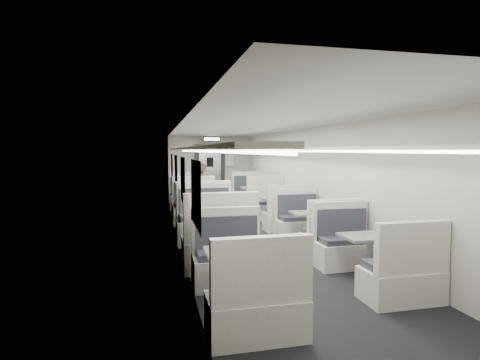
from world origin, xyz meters
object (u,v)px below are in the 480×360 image
booth_left_b (198,213)px  exit_sign (212,139)px  booth_left_a (189,200)px  booth_right_c (313,229)px  vestibule_door (210,173)px  booth_right_a (257,200)px  booth_left_d (240,278)px  booth_left_c (211,231)px  booth_right_b (276,210)px  booth_right_d (369,258)px  passenger (202,190)px

booth_left_b → exit_sign: exit_sign is taller
booth_left_a → booth_right_c: (2.00, -4.53, -0.04)m
vestibule_door → booth_left_b: bearing=-101.3°
booth_left_a → booth_right_a: booth_right_a is taller
booth_left_d → exit_sign: size_ratio=3.25×
booth_left_c → booth_left_d: size_ratio=1.16×
booth_left_b → booth_right_b: (2.00, 0.28, -0.04)m
booth_left_b → booth_right_a: bearing=46.6°
booth_left_a → booth_left_c: (0.00, -4.59, 0.02)m
booth_left_a → booth_right_d: (2.00, -6.52, -0.04)m
booth_right_b → booth_right_d: 4.28m
booth_right_d → vestibule_door: size_ratio=0.93×
booth_left_c → booth_right_d: 2.77m
booth_left_b → booth_left_c: bearing=-90.0°
booth_right_d → exit_sign: size_ratio=3.15×
booth_right_c → exit_sign: size_ratio=3.18×
booth_right_a → vestibule_door: size_ratio=1.06×
booth_right_d → vestibule_door: 9.07m
vestibule_door → passenger: bearing=-101.7°
booth_left_a → booth_right_a: (2.00, -0.40, 0.00)m
booth_left_d → booth_right_a: (2.00, 6.56, 0.04)m
booth_right_b → passenger: bearing=141.0°
booth_left_b → booth_right_d: (2.00, -4.00, -0.05)m
booth_right_a → passenger: passenger is taller
booth_left_c → vestibule_door: 7.17m
booth_left_d → exit_sign: bearing=83.6°
booth_left_b → vestibule_door: size_ratio=1.07×
passenger → booth_left_d: bearing=-86.3°
exit_sign → booth_right_c: bearing=-81.3°
booth_left_b → booth_left_c: size_ratio=0.96×
booth_left_a → booth_right_c: 4.95m
booth_left_b → exit_sign: (1.00, 4.50, 1.88)m
booth_left_d → passenger: (0.31, 6.09, 0.41)m
booth_right_a → booth_right_d: 6.11m
booth_left_d → booth_right_d: bearing=12.5°
booth_left_d → passenger: passenger is taller
booth_right_b → vestibule_door: bearing=102.0°
booth_left_d → booth_right_c: booth_left_d is taller
booth_right_b → booth_right_d: bearing=-90.0°
booth_right_b → booth_right_c: bearing=-90.0°
booth_right_c → booth_left_b: bearing=134.8°
booth_right_d → booth_right_a: bearing=90.0°
booth_left_b → booth_right_c: size_ratio=1.14×
booth_left_d → booth_right_a: bearing=73.0°
booth_right_d → vestibule_door: bearing=96.3°
booth_left_b → booth_left_c: 2.08m
booth_left_c → passenger: size_ratio=1.50×
booth_right_d → booth_right_b: bearing=90.0°
booth_left_d → booth_right_d: booth_left_d is taller
exit_sign → booth_right_d: bearing=-83.3°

